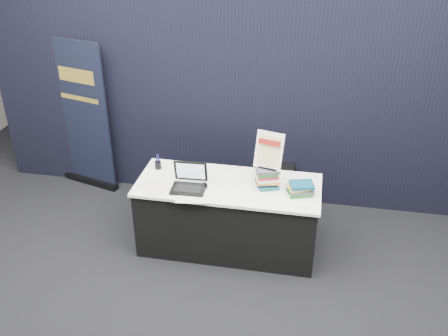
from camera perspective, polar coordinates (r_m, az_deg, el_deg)
floor at (r=4.88m, az=-0.73°, el=-12.70°), size 8.00×8.00×0.00m
wall_back at (r=7.75m, az=5.32°, el=17.75°), size 8.00×0.02×3.50m
drape_partition at (r=5.61m, az=2.45°, el=7.56°), size 6.00×0.08×2.40m
display_table at (r=5.08m, az=0.47°, el=-5.45°), size 1.80×0.75×0.75m
laptop at (r=4.79m, az=-4.00°, el=-1.67°), size 0.33×0.27×0.25m
mouse at (r=4.82m, az=-2.30°, el=-2.02°), size 0.09×0.12×0.03m
brochure_left at (r=4.94m, az=-6.35°, el=-1.56°), size 0.31×0.25×0.00m
brochure_mid at (r=4.87m, az=-8.08°, el=-2.18°), size 0.38×0.36×0.00m
brochure_right at (r=4.68m, az=-3.64°, el=-3.35°), size 0.33×0.25×0.00m
pen_cup at (r=5.17m, az=-7.55°, el=0.34°), size 0.08×0.08×0.08m
book_stack_tall at (r=4.80m, az=4.98°, el=-1.13°), size 0.25×0.22×0.20m
book_stack_short at (r=4.74m, az=8.72°, el=-2.33°), size 0.25×0.22×0.12m
info_sign at (r=4.69m, az=5.16°, el=1.94°), size 0.29×0.17×0.37m
pullup_banner at (r=6.23m, az=-15.73°, el=4.85°), size 0.78×0.31×1.83m
stacking_chair at (r=5.70m, az=5.79°, el=0.35°), size 0.46×0.46×0.96m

